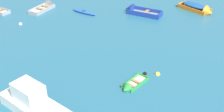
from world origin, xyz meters
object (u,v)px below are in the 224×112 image
object	(u,v)px
kayak_blue_outer_left	(84,12)
mooring_buoy_near_foreground	(20,24)
rowboat_grey_back_row_center	(47,6)
mooring_buoy_between_boats_right	(157,74)
motor_launch_white_far_left	(40,108)
rowboat_deep_blue_near_left	(136,11)
rowboat_orange_midfield_left	(200,9)
rowboat_green_foreground_center	(130,87)

from	to	relation	value
kayak_blue_outer_left	mooring_buoy_near_foreground	xyz separation A→B (m)	(-7.49, -1.85, -0.17)
rowboat_grey_back_row_center	mooring_buoy_between_boats_right	world-z (taller)	rowboat_grey_back_row_center
motor_launch_white_far_left	mooring_buoy_between_boats_right	bearing A→B (deg)	18.30
rowboat_deep_blue_near_left	mooring_buoy_near_foreground	xyz separation A→B (m)	(-13.78, -0.66, -0.26)
mooring_buoy_between_boats_right	rowboat_deep_blue_near_left	bearing A→B (deg)	81.44
kayak_blue_outer_left	mooring_buoy_between_boats_right	bearing A→B (deg)	-73.75
rowboat_deep_blue_near_left	rowboat_grey_back_row_center	distance (m)	11.51
rowboat_orange_midfield_left	rowboat_grey_back_row_center	xyz separation A→B (m)	(-18.73, 5.35, -0.17)
motor_launch_white_far_left	rowboat_orange_midfield_left	bearing A→B (deg)	38.43
rowboat_green_foreground_center	mooring_buoy_near_foreground	size ratio (longest dim) A/B	6.72
rowboat_green_foreground_center	rowboat_orange_midfield_left	size ratio (longest dim) A/B	0.56
rowboat_deep_blue_near_left	kayak_blue_outer_left	distance (m)	6.41
rowboat_grey_back_row_center	mooring_buoy_between_boats_right	distance (m)	19.60
rowboat_deep_blue_near_left	mooring_buoy_near_foreground	size ratio (longest dim) A/B	11.59
mooring_buoy_between_boats_right	motor_launch_white_far_left	bearing A→B (deg)	-161.70
rowboat_orange_midfield_left	kayak_blue_outer_left	xyz separation A→B (m)	(-14.27, 2.45, -0.21)
rowboat_grey_back_row_center	mooring_buoy_near_foreground	size ratio (longest dim) A/B	10.25
rowboat_green_foreground_center	kayak_blue_outer_left	bearing A→B (deg)	95.71
mooring_buoy_between_boats_right	rowboat_grey_back_row_center	bearing A→B (deg)	116.44
rowboat_grey_back_row_center	mooring_buoy_near_foreground	xyz separation A→B (m)	(-3.03, -4.76, -0.21)
motor_launch_white_far_left	mooring_buoy_near_foreground	size ratio (longest dim) A/B	15.17
rowboat_grey_back_row_center	motor_launch_white_far_left	world-z (taller)	motor_launch_white_far_left
rowboat_green_foreground_center	rowboat_orange_midfield_left	world-z (taller)	rowboat_orange_midfield_left
motor_launch_white_far_left	mooring_buoy_between_boats_right	xyz separation A→B (m)	(9.23, 3.05, -0.68)
rowboat_green_foreground_center	motor_launch_white_far_left	world-z (taller)	motor_launch_white_far_left
rowboat_green_foreground_center	motor_launch_white_far_left	size ratio (longest dim) A/B	0.44
rowboat_orange_midfield_left	kayak_blue_outer_left	bearing A→B (deg)	170.26
rowboat_grey_back_row_center	rowboat_deep_blue_near_left	bearing A→B (deg)	-20.84
rowboat_orange_midfield_left	mooring_buoy_between_boats_right	world-z (taller)	rowboat_orange_midfield_left
rowboat_grey_back_row_center	motor_launch_white_far_left	bearing A→B (deg)	-91.38
mooring_buoy_near_foreground	mooring_buoy_between_boats_right	distance (m)	17.38
motor_launch_white_far_left	kayak_blue_outer_left	bearing A→B (deg)	74.36
rowboat_deep_blue_near_left	mooring_buoy_between_boats_right	distance (m)	13.61
rowboat_green_foreground_center	mooring_buoy_near_foreground	xyz separation A→B (m)	(-9.08, 14.09, -0.12)
rowboat_deep_blue_near_left	mooring_buoy_near_foreground	distance (m)	13.80
rowboat_orange_midfield_left	motor_launch_white_far_left	world-z (taller)	motor_launch_white_far_left
motor_launch_white_far_left	mooring_buoy_near_foreground	distance (m)	16.06
rowboat_green_foreground_center	kayak_blue_outer_left	size ratio (longest dim) A/B	0.90
motor_launch_white_far_left	mooring_buoy_between_boats_right	size ratio (longest dim) A/B	14.23
rowboat_grey_back_row_center	mooring_buoy_between_boats_right	xyz separation A→B (m)	(8.73, -17.55, -0.21)
motor_launch_white_far_left	mooring_buoy_near_foreground	xyz separation A→B (m)	(-2.53, 15.85, -0.68)
kayak_blue_outer_left	motor_launch_white_far_left	size ratio (longest dim) A/B	0.49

